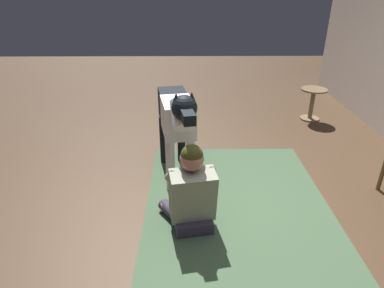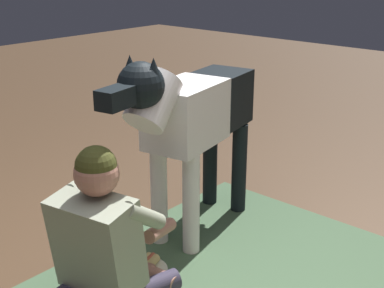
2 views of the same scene
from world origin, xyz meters
name	(u,v)px [view 2 (image 2 of 2)]	position (x,y,z in m)	size (l,w,h in m)	color
person_sitting_on_floor	(104,241)	(0.16, -0.24, 0.34)	(0.67, 0.57, 0.83)	#373247
large_dog	(192,117)	(-0.64, -0.38, 0.75)	(1.44, 0.45, 1.18)	silver
hot_dog_on_plate	(145,267)	(-0.15, -0.29, 0.02)	(0.25, 0.25, 0.06)	white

